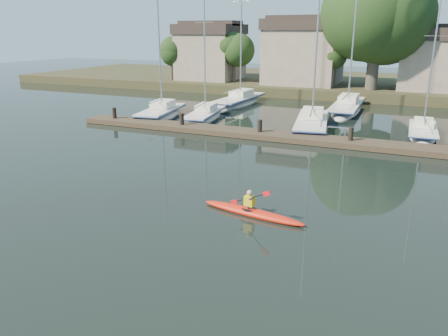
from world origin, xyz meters
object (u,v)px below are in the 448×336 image
at_px(sailboat_0, 161,119).
at_px(sailboat_2, 311,130).
at_px(sailboat_1, 205,120).
at_px(sailboat_6, 347,113).
at_px(sailboat_5, 239,106).
at_px(kayak, 252,211).
at_px(sailboat_3, 422,138).
at_px(dock, 303,138).

distance_m(sailboat_0, sailboat_2, 12.68).
xyz_separation_m(sailboat_1, sailboat_2, (8.90, -0.00, -0.03)).
bearing_deg(sailboat_6, sailboat_5, -179.53).
xyz_separation_m(kayak, sailboat_5, (-10.62, 25.27, -0.38)).
xyz_separation_m(sailboat_0, sailboat_2, (12.66, 0.66, 0.00)).
relative_size(kayak, sailboat_3, 0.39).
height_order(sailboat_2, sailboat_6, sailboat_6).
relative_size(sailboat_0, sailboat_2, 0.78).
bearing_deg(sailboat_5, sailboat_3, -21.44).
height_order(dock, sailboat_3, sailboat_3).
bearing_deg(sailboat_6, dock, -94.89).
xyz_separation_m(dock, sailboat_2, (-0.45, 4.49, -0.41)).
relative_size(sailboat_2, sailboat_3, 1.42).
distance_m(sailboat_3, sailboat_6, 10.09).
bearing_deg(sailboat_2, dock, -94.19).
bearing_deg(dock, sailboat_3, 35.38).
relative_size(sailboat_1, sailboat_2, 0.80).
height_order(sailboat_1, sailboat_3, sailboat_1).
height_order(sailboat_5, sailboat_6, sailboat_6).
xyz_separation_m(dock, sailboat_6, (0.86, 12.96, -0.41)).
distance_m(kayak, dock, 12.63).
height_order(sailboat_1, sailboat_2, sailboat_2).
bearing_deg(kayak, sailboat_2, 103.87).
distance_m(sailboat_5, sailboat_6, 10.41).
bearing_deg(sailboat_3, kayak, -110.03).
bearing_deg(sailboat_6, sailboat_2, -99.86).
height_order(kayak, sailboat_0, sailboat_0).
relative_size(dock, sailboat_3, 2.96).
xyz_separation_m(sailboat_5, sailboat_6, (10.41, 0.28, -0.00)).
bearing_deg(sailboat_2, sailboat_1, 170.12).
bearing_deg(kayak, sailboat_6, 99.25).
bearing_deg(sailboat_6, sailboat_1, -141.38).
xyz_separation_m(sailboat_0, sailboat_6, (13.97, 9.14, 0.00)).
distance_m(sailboat_0, sailboat_1, 3.82).
height_order(dock, sailboat_6, sailboat_6).
height_order(sailboat_3, sailboat_6, sailboat_6).
xyz_separation_m(kayak, sailboat_2, (-1.52, 17.07, -0.38)).
relative_size(dock, sailboat_6, 1.91).
distance_m(kayak, sailboat_5, 27.41).
relative_size(sailboat_1, sailboat_5, 0.79).
bearing_deg(dock, sailboat_5, 126.97).
bearing_deg(dock, sailboat_1, 154.33).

